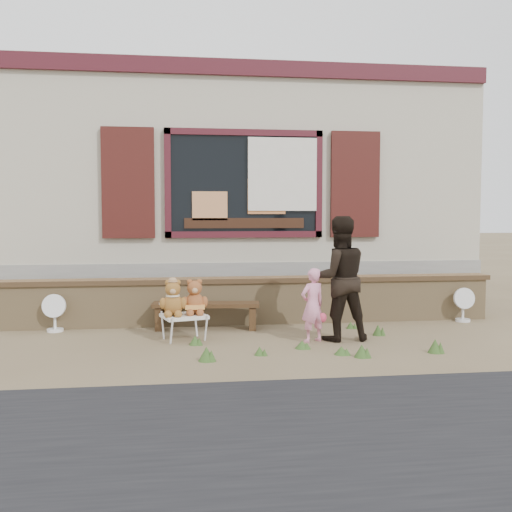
{
  "coord_description": "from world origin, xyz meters",
  "views": [
    {
      "loc": [
        -1.1,
        -7.47,
        1.57
      ],
      "look_at": [
        0.0,
        0.6,
        1.0
      ],
      "focal_mm": 42.0,
      "sensor_mm": 36.0,
      "label": 1
    }
  ],
  "objects": [
    {
      "name": "fan_left",
      "position": [
        -2.7,
        0.74,
        0.26
      ],
      "size": [
        0.32,
        0.21,
        0.51
      ],
      "rotation": [
        0.0,
        0.0,
        -0.11
      ],
      "color": "white",
      "rests_on": "ground"
    },
    {
      "name": "teddy_bear_left",
      "position": [
        -1.13,
        -0.07,
        0.55
      ],
      "size": [
        0.4,
        0.37,
        0.45
      ],
      "primitive_type": null,
      "rotation": [
        0.0,
        0.0,
        0.28
      ],
      "color": "brown",
      "rests_on": "folding_chair"
    },
    {
      "name": "child",
      "position": [
        0.57,
        -0.35,
        0.46
      ],
      "size": [
        0.39,
        0.33,
        0.91
      ],
      "primitive_type": "imported",
      "rotation": [
        0.0,
        0.0,
        3.54
      ],
      "color": "#FE98BC",
      "rests_on": "ground"
    },
    {
      "name": "shopfront",
      "position": [
        0.0,
        4.49,
        2.0
      ],
      "size": [
        8.04,
        5.13,
        4.0
      ],
      "color": "#9F9480",
      "rests_on": "ground"
    },
    {
      "name": "brick_wall",
      "position": [
        0.0,
        1.0,
        0.34
      ],
      "size": [
        7.1,
        0.36,
        0.67
      ],
      "color": "tan",
      "rests_on": "ground"
    },
    {
      "name": "fan_right",
      "position": [
        3.08,
        0.72,
        0.25
      ],
      "size": [
        0.31,
        0.21,
        0.5
      ],
      "rotation": [
        0.0,
        0.0,
        -0.04
      ],
      "color": "silver",
      "rests_on": "ground"
    },
    {
      "name": "teddy_bear_right",
      "position": [
        -0.86,
        0.01,
        0.54
      ],
      "size": [
        0.4,
        0.37,
        0.45
      ],
      "primitive_type": null,
      "rotation": [
        0.0,
        0.0,
        0.28
      ],
      "color": "brown",
      "rests_on": "folding_chair"
    },
    {
      "name": "grass_tufts",
      "position": [
        0.53,
        -0.83,
        0.07
      ],
      "size": [
        2.84,
        1.77,
        0.16
      ],
      "color": "#355421",
      "rests_on": "ground"
    },
    {
      "name": "adult",
      "position": [
        0.92,
        -0.28,
        0.77
      ],
      "size": [
        0.77,
        0.61,
        1.55
      ],
      "primitive_type": "imported",
      "rotation": [
        0.0,
        0.0,
        3.18
      ],
      "color": "black",
      "rests_on": "ground"
    },
    {
      "name": "ground",
      "position": [
        0.0,
        0.0,
        0.0
      ],
      "size": [
        80.0,
        80.0,
        0.0
      ],
      "primitive_type": "plane",
      "color": "brown",
      "rests_on": "ground"
    },
    {
      "name": "folding_chair",
      "position": [
        -0.99,
        -0.03,
        0.29
      ],
      "size": [
        0.62,
        0.58,
        0.32
      ],
      "rotation": [
        0.0,
        0.0,
        0.28
      ],
      "color": "silver",
      "rests_on": "ground"
    },
    {
      "name": "bench",
      "position": [
        -0.69,
        0.61,
        0.27
      ],
      "size": [
        1.47,
        0.47,
        0.37
      ],
      "rotation": [
        0.0,
        0.0,
        -0.11
      ],
      "color": "#342212",
      "rests_on": "ground"
    }
  ]
}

